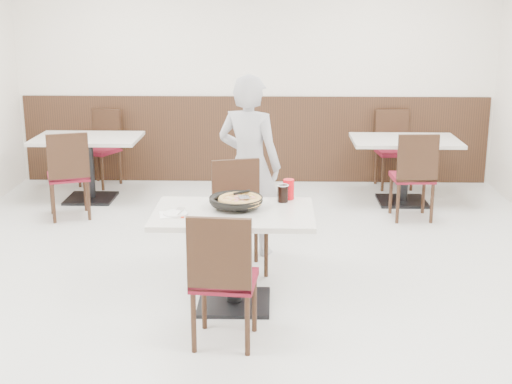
{
  "coord_description": "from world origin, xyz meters",
  "views": [
    {
      "loc": [
        0.26,
        -5.47,
        2.29
      ],
      "look_at": [
        0.12,
        -0.3,
        0.88
      ],
      "focal_mm": 50.0,
      "sensor_mm": 36.0,
      "label": 1
    }
  ],
  "objects_px": {
    "side_plate": "(175,213)",
    "bg_chair_right_near": "(412,175)",
    "bg_chair_left_far": "(99,149)",
    "chair_near": "(224,277)",
    "cola_glass": "(283,194)",
    "main_table": "(234,258)",
    "chair_far": "(241,219)",
    "bg_chair_left_near": "(68,174)",
    "bg_chair_right_far": "(395,150)",
    "pizza_pan": "(236,203)",
    "diner_person": "(249,165)",
    "red_cup": "(289,189)",
    "bg_table_left": "(89,169)",
    "pizza": "(240,201)",
    "bg_table_right": "(403,171)"
  },
  "relations": [
    {
      "from": "main_table",
      "to": "side_plate",
      "type": "xyz_separation_m",
      "value": [
        -0.42,
        -0.1,
        0.38
      ]
    },
    {
      "from": "red_cup",
      "to": "bg_chair_right_near",
      "type": "height_order",
      "value": "bg_chair_right_near"
    },
    {
      "from": "diner_person",
      "to": "bg_table_right",
      "type": "height_order",
      "value": "diner_person"
    },
    {
      "from": "cola_glass",
      "to": "chair_far",
      "type": "bearing_deg",
      "value": 129.19
    },
    {
      "from": "main_table",
      "to": "bg_chair_left_far",
      "type": "bearing_deg",
      "value": 117.94
    },
    {
      "from": "cola_glass",
      "to": "bg_table_right",
      "type": "height_order",
      "value": "cola_glass"
    },
    {
      "from": "bg_chair_left_far",
      "to": "chair_near",
      "type": "bearing_deg",
      "value": 138.63
    },
    {
      "from": "chair_near",
      "to": "pizza_pan",
      "type": "distance_m",
      "value": 0.77
    },
    {
      "from": "bg_table_left",
      "to": "bg_chair_right_near",
      "type": "distance_m",
      "value": 3.68
    },
    {
      "from": "main_table",
      "to": "red_cup",
      "type": "xyz_separation_m",
      "value": [
        0.42,
        0.35,
        0.45
      ]
    },
    {
      "from": "chair_far",
      "to": "pizza",
      "type": "height_order",
      "value": "chair_far"
    },
    {
      "from": "bg_chair_left_near",
      "to": "bg_chair_right_far",
      "type": "height_order",
      "value": "same"
    },
    {
      "from": "chair_far",
      "to": "bg_chair_right_far",
      "type": "relative_size",
      "value": 1.0
    },
    {
      "from": "bg_chair_left_far",
      "to": "bg_chair_right_near",
      "type": "xyz_separation_m",
      "value": [
        3.67,
        -1.29,
        0.0
      ]
    },
    {
      "from": "side_plate",
      "to": "bg_chair_right_near",
      "type": "distance_m",
      "value": 3.25
    },
    {
      "from": "cola_glass",
      "to": "bg_chair_left_far",
      "type": "xyz_separation_m",
      "value": [
        -2.27,
        3.32,
        -0.34
      ]
    },
    {
      "from": "red_cup",
      "to": "bg_chair_left_near",
      "type": "bearing_deg",
      "value": 140.88
    },
    {
      "from": "bg_chair_left_near",
      "to": "bg_chair_right_near",
      "type": "height_order",
      "value": "same"
    },
    {
      "from": "red_cup",
      "to": "bg_chair_right_far",
      "type": "xyz_separation_m",
      "value": [
        1.37,
        3.25,
        -0.35
      ]
    },
    {
      "from": "diner_person",
      "to": "bg_chair_right_near",
      "type": "bearing_deg",
      "value": -125.0
    },
    {
      "from": "cola_glass",
      "to": "bg_table_right",
      "type": "relative_size",
      "value": 0.11
    },
    {
      "from": "chair_near",
      "to": "diner_person",
      "type": "height_order",
      "value": "diner_person"
    },
    {
      "from": "pizza",
      "to": "diner_person",
      "type": "xyz_separation_m",
      "value": [
        0.03,
        1.14,
        0.02
      ]
    },
    {
      "from": "side_plate",
      "to": "cola_glass",
      "type": "relative_size",
      "value": 1.37
    },
    {
      "from": "cola_glass",
      "to": "bg_chair_right_far",
      "type": "height_order",
      "value": "bg_chair_right_far"
    },
    {
      "from": "pizza",
      "to": "bg_table_left",
      "type": "bearing_deg",
      "value": 123.65
    },
    {
      "from": "main_table",
      "to": "bg_chair_left_near",
      "type": "relative_size",
      "value": 1.26
    },
    {
      "from": "pizza_pan",
      "to": "diner_person",
      "type": "distance_m",
      "value": 1.12
    },
    {
      "from": "cola_glass",
      "to": "bg_table_right",
      "type": "bearing_deg",
      "value": 61.81
    },
    {
      "from": "side_plate",
      "to": "bg_chair_left_far",
      "type": "bearing_deg",
      "value": 111.89
    },
    {
      "from": "diner_person",
      "to": "bg_table_left",
      "type": "distance_m",
      "value": 2.63
    },
    {
      "from": "bg_chair_left_near",
      "to": "bg_chair_right_near",
      "type": "distance_m",
      "value": 3.67
    },
    {
      "from": "pizza",
      "to": "red_cup",
      "type": "bearing_deg",
      "value": 38.26
    },
    {
      "from": "pizza_pan",
      "to": "bg_chair_left_far",
      "type": "relative_size",
      "value": 0.4
    },
    {
      "from": "main_table",
      "to": "pizza_pan",
      "type": "xyz_separation_m",
      "value": [
        0.01,
        0.08,
        0.42
      ]
    },
    {
      "from": "pizza_pan",
      "to": "bg_table_left",
      "type": "height_order",
      "value": "pizza_pan"
    },
    {
      "from": "side_plate",
      "to": "cola_glass",
      "type": "distance_m",
      "value": 0.87
    },
    {
      "from": "chair_far",
      "to": "bg_chair_left_near",
      "type": "xyz_separation_m",
      "value": [
        -1.92,
        1.54,
        0.0
      ]
    },
    {
      "from": "main_table",
      "to": "bg_chair_left_near",
      "type": "distance_m",
      "value": 2.94
    },
    {
      "from": "bg_chair_left_far",
      "to": "chair_far",
      "type": "bearing_deg",
      "value": 148.23
    },
    {
      "from": "cola_glass",
      "to": "bg_table_left",
      "type": "xyz_separation_m",
      "value": [
        -2.23,
        2.66,
        -0.44
      ]
    },
    {
      "from": "chair_near",
      "to": "bg_chair_left_near",
      "type": "height_order",
      "value": "same"
    },
    {
      "from": "pizza",
      "to": "bg_chair_left_near",
      "type": "distance_m",
      "value": 2.94
    },
    {
      "from": "cola_glass",
      "to": "bg_chair_right_far",
      "type": "xyz_separation_m",
      "value": [
        1.42,
        3.33,
        -0.34
      ]
    },
    {
      "from": "red_cup",
      "to": "bg_table_left",
      "type": "distance_m",
      "value": 3.46
    },
    {
      "from": "pizza_pan",
      "to": "pizza",
      "type": "bearing_deg",
      "value": -33.12
    },
    {
      "from": "chair_far",
      "to": "bg_table_left",
      "type": "relative_size",
      "value": 0.79
    },
    {
      "from": "chair_near",
      "to": "bg_chair_right_far",
      "type": "xyz_separation_m",
      "value": [
        1.81,
        4.22,
        0.0
      ]
    },
    {
      "from": "chair_near",
      "to": "bg_table_left",
      "type": "height_order",
      "value": "chair_near"
    },
    {
      "from": "bg_table_left",
      "to": "bg_table_right",
      "type": "bearing_deg",
      "value": -0.28
    }
  ]
}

